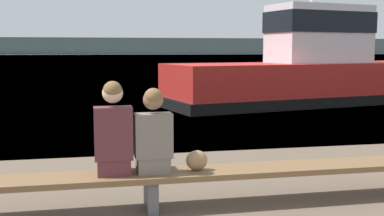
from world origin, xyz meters
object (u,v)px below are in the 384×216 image
at_px(bench_main, 151,179).
at_px(person_left, 113,133).
at_px(tugboat_red, 309,73).
at_px(shopping_bag, 197,160).
at_px(person_right, 153,135).

relative_size(bench_main, person_left, 7.85).
distance_m(bench_main, tugboat_red, 11.70).
bearing_deg(tugboat_red, person_left, 132.37).
bearing_deg(shopping_bag, person_left, -179.76).
bearing_deg(bench_main, person_left, 179.58).
height_order(shopping_bag, tugboat_red, tugboat_red).
xyz_separation_m(person_left, tugboat_red, (6.92, 9.70, 0.13)).
height_order(person_right, tugboat_red, tugboat_red).
relative_size(shopping_bag, tugboat_red, 0.02).
relative_size(person_left, shopping_bag, 4.16).
relative_size(bench_main, tugboat_red, 0.81).
height_order(bench_main, tugboat_red, tugboat_red).
distance_m(bench_main, shopping_bag, 0.57).
bearing_deg(bench_main, person_right, 8.28).
distance_m(person_left, shopping_bag, 1.01).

